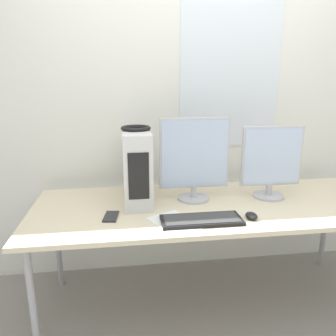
% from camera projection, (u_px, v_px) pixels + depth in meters
% --- Properties ---
extents(wall_back, '(8.00, 0.07, 2.70)m').
position_uv_depth(wall_back, '(196.00, 100.00, 2.47)').
color(wall_back, silver).
rests_on(wall_back, ground_plane).
extents(desk, '(2.27, 0.86, 0.73)m').
position_uv_depth(desk, '(212.00, 210.00, 2.11)').
color(desk, beige).
rests_on(desk, ground_plane).
extents(pc_tower, '(0.17, 0.50, 0.46)m').
position_uv_depth(pc_tower, '(137.00, 166.00, 2.12)').
color(pc_tower, silver).
rests_on(pc_tower, desk).
extents(headphones, '(0.19, 0.19, 0.02)m').
position_uv_depth(headphones, '(136.00, 128.00, 2.06)').
color(headphones, black).
rests_on(headphones, pc_tower).
extents(monitor_main, '(0.45, 0.21, 0.54)m').
position_uv_depth(monitor_main, '(194.00, 158.00, 2.10)').
color(monitor_main, '#B7B7BC').
rests_on(monitor_main, desk).
extents(monitor_right_near, '(0.41, 0.21, 0.48)m').
position_uv_depth(monitor_right_near, '(271.00, 162.00, 2.16)').
color(monitor_right_near, '#B7B7BC').
rests_on(monitor_right_near, desk).
extents(keyboard, '(0.45, 0.18, 0.02)m').
position_uv_depth(keyboard, '(201.00, 220.00, 1.83)').
color(keyboard, black).
rests_on(keyboard, desk).
extents(mouse, '(0.06, 0.09, 0.03)m').
position_uv_depth(mouse, '(251.00, 216.00, 1.87)').
color(mouse, black).
rests_on(mouse, desk).
extents(cell_phone, '(0.10, 0.16, 0.01)m').
position_uv_depth(cell_phone, '(111.00, 216.00, 1.89)').
color(cell_phone, '#232328').
rests_on(cell_phone, desk).
extents(paper_sheet_left, '(0.32, 0.36, 0.00)m').
position_uv_depth(paper_sheet_left, '(175.00, 222.00, 1.82)').
color(paper_sheet_left, white).
rests_on(paper_sheet_left, desk).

